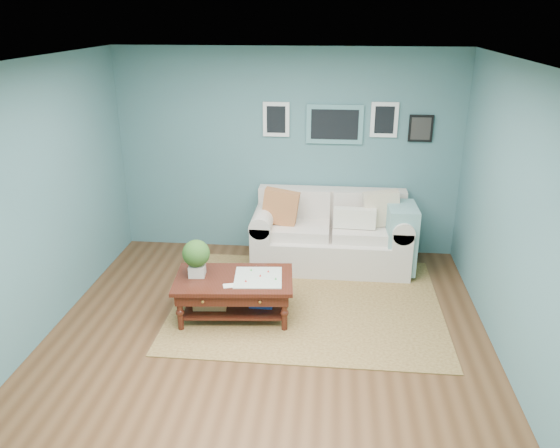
# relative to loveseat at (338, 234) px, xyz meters

# --- Properties ---
(room_shell) EXTENTS (5.00, 5.02, 2.70)m
(room_shell) POSITION_rel_loveseat_xyz_m (-0.68, -1.97, 0.94)
(room_shell) COLOR brown
(room_shell) RESTS_ON ground
(area_rug) EXTENTS (2.97, 2.38, 0.01)m
(area_rug) POSITION_rel_loveseat_xyz_m (-0.33, -1.07, -0.42)
(area_rug) COLOR brown
(area_rug) RESTS_ON ground
(loveseat) EXTENTS (2.03, 0.92, 1.04)m
(loveseat) POSITION_rel_loveseat_xyz_m (0.00, 0.00, 0.00)
(loveseat) COLOR silver
(loveseat) RESTS_ON ground
(coffee_table) EXTENTS (1.30, 0.83, 0.87)m
(coffee_table) POSITION_rel_loveseat_xyz_m (-1.16, -1.43, -0.04)
(coffee_table) COLOR #36160B
(coffee_table) RESTS_ON ground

